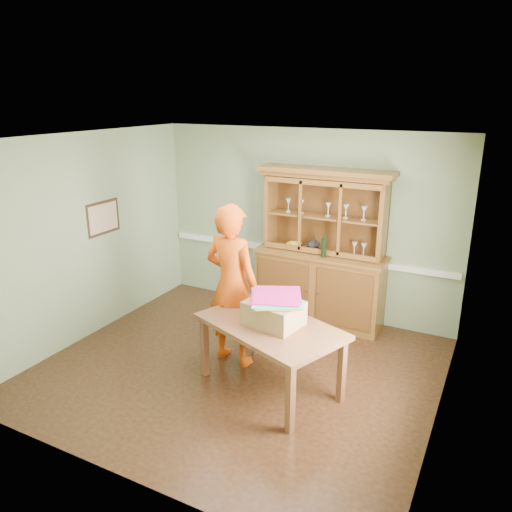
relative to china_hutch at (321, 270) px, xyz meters
The scene contains 14 objects.
floor 1.95m from the china_hutch, 102.02° to the right, with size 4.50×4.50×0.00m, color #4B2F18.
ceiling 2.63m from the china_hutch, 102.02° to the right, with size 4.50×4.50×0.00m, color white.
wall_back 0.73m from the china_hutch, 146.24° to the left, with size 4.50×4.50×0.00m, color gray.
wall_left 3.21m from the china_hutch, 146.27° to the right, with size 4.00×4.00×0.00m, color gray.
wall_right 2.63m from the china_hutch, 43.00° to the right, with size 4.00×4.00×0.00m, color gray.
wall_front 3.81m from the china_hutch, 95.68° to the right, with size 4.50×4.50×0.00m, color gray.
chair_rail 0.45m from the china_hutch, 148.98° to the left, with size 4.41×0.05×0.08m, color white.
framed_map 3.08m from the china_hutch, 150.86° to the right, with size 0.03×0.60×0.46m.
window_panel 2.86m from the china_hutch, 47.85° to the right, with size 0.03×0.96×1.36m.
china_hutch is the anchor object (origin of this frame).
dining_table 1.93m from the china_hutch, 86.02° to the right, with size 1.79×1.43×0.78m.
cardboard_box 1.92m from the china_hutch, 85.01° to the right, with size 0.56×0.45×0.26m, color #A58755.
kite_stack 1.91m from the china_hutch, 84.52° to the right, with size 0.68×0.68×0.06m.
person 1.68m from the china_hutch, 108.95° to the right, with size 0.72×0.47×1.97m, color #E4510E.
Camera 1 is at (2.61, -4.58, 3.14)m, focal length 35.00 mm.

